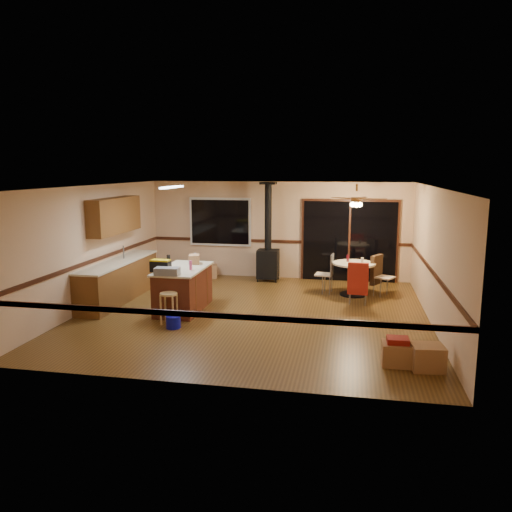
% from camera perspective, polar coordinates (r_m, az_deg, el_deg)
% --- Properties ---
extents(floor, '(7.00, 7.00, 0.00)m').
position_cam_1_polar(floor, '(10.36, -0.31, -6.56)').
color(floor, brown).
rests_on(floor, ground).
extents(ceiling, '(7.00, 7.00, 0.00)m').
position_cam_1_polar(ceiling, '(9.94, -0.33, 7.96)').
color(ceiling, silver).
rests_on(ceiling, ground).
extents(wall_back, '(7.00, 0.00, 7.00)m').
position_cam_1_polar(wall_back, '(13.48, 2.54, 2.96)').
color(wall_back, tan).
rests_on(wall_back, ground).
extents(wall_front, '(7.00, 0.00, 7.00)m').
position_cam_1_polar(wall_front, '(6.74, -6.06, -4.29)').
color(wall_front, tan).
rests_on(wall_front, ground).
extents(wall_left, '(0.00, 7.00, 7.00)m').
position_cam_1_polar(wall_left, '(11.27, -18.07, 1.07)').
color(wall_left, tan).
rests_on(wall_left, ground).
extents(wall_right, '(0.00, 7.00, 7.00)m').
position_cam_1_polar(wall_right, '(10.01, 19.75, -0.10)').
color(wall_right, tan).
rests_on(wall_right, ground).
extents(chair_rail, '(7.00, 7.00, 0.08)m').
position_cam_1_polar(chair_rail, '(10.12, -0.32, -1.13)').
color(chair_rail, '#36180D').
rests_on(chair_rail, ground).
extents(window, '(1.72, 0.10, 1.32)m').
position_cam_1_polar(window, '(13.73, -4.12, 3.91)').
color(window, black).
rests_on(window, ground).
extents(sliding_door, '(2.52, 0.10, 2.10)m').
position_cam_1_polar(sliding_door, '(13.33, 10.61, 1.63)').
color(sliding_door, black).
rests_on(sliding_door, ground).
extents(lower_cabinets, '(0.60, 3.00, 0.86)m').
position_cam_1_polar(lower_cabinets, '(11.72, -15.38, -2.79)').
color(lower_cabinets, brown).
rests_on(lower_cabinets, ground).
extents(countertop, '(0.64, 3.04, 0.04)m').
position_cam_1_polar(countertop, '(11.63, -15.49, -0.63)').
color(countertop, beige).
rests_on(countertop, lower_cabinets).
extents(upper_cabinets, '(0.35, 2.00, 0.80)m').
position_cam_1_polar(upper_cabinets, '(11.73, -15.84, 4.48)').
color(upper_cabinets, brown).
rests_on(upper_cabinets, ground).
extents(kitchen_island, '(0.88, 1.68, 0.90)m').
position_cam_1_polar(kitchen_island, '(10.62, -8.30, -3.72)').
color(kitchen_island, '#532214').
rests_on(kitchen_island, ground).
extents(wood_stove, '(0.55, 0.50, 2.52)m').
position_cam_1_polar(wood_stove, '(13.16, 1.38, 0.28)').
color(wood_stove, black).
rests_on(wood_stove, ground).
extents(ceiling_fan, '(0.24, 0.24, 0.55)m').
position_cam_1_polar(ceiling_fan, '(11.67, 11.40, 6.17)').
color(ceiling_fan, brown).
rests_on(ceiling_fan, ceiling).
extents(fluorescent_strip, '(0.10, 1.20, 0.04)m').
position_cam_1_polar(fluorescent_strip, '(10.71, -9.59, 7.76)').
color(fluorescent_strip, white).
rests_on(fluorescent_strip, ceiling).
extents(toolbox_grey, '(0.49, 0.29, 0.15)m').
position_cam_1_polar(toolbox_grey, '(9.87, -10.12, -1.73)').
color(toolbox_grey, slate).
rests_on(toolbox_grey, kitchen_island).
extents(toolbox_black, '(0.40, 0.22, 0.22)m').
position_cam_1_polar(toolbox_black, '(10.20, -10.84, -1.17)').
color(toolbox_black, black).
rests_on(toolbox_black, kitchen_island).
extents(toolbox_yellow_lid, '(0.38, 0.21, 0.03)m').
position_cam_1_polar(toolbox_yellow_lid, '(10.18, -10.87, -0.49)').
color(toolbox_yellow_lid, gold).
rests_on(toolbox_yellow_lid, toolbox_black).
extents(box_on_island, '(0.29, 0.34, 0.20)m').
position_cam_1_polar(box_on_island, '(10.94, -7.09, -0.37)').
color(box_on_island, '#A17147').
rests_on(box_on_island, kitchen_island).
extents(bottle_dark, '(0.10, 0.10, 0.26)m').
position_cam_1_polar(bottle_dark, '(10.63, -9.97, -0.57)').
color(bottle_dark, black).
rests_on(bottle_dark, kitchen_island).
extents(bottle_pink, '(0.08, 0.08, 0.19)m').
position_cam_1_polar(bottle_pink, '(10.28, -7.48, -1.05)').
color(bottle_pink, '#D84C8C').
rests_on(bottle_pink, kitchen_island).
extents(bottle_white, '(0.08, 0.08, 0.19)m').
position_cam_1_polar(bottle_white, '(11.17, -6.97, -0.16)').
color(bottle_white, white).
rests_on(bottle_white, kitchen_island).
extents(bar_stool, '(0.44, 0.44, 0.61)m').
position_cam_1_polar(bar_stool, '(9.76, -9.91, -5.90)').
color(bar_stool, tan).
rests_on(bar_stool, floor).
extents(blue_bucket, '(0.35, 0.35, 0.23)m').
position_cam_1_polar(blue_bucket, '(9.54, -9.43, -7.45)').
color(blue_bucket, '#0C0FAB').
rests_on(blue_bucket, floor).
extents(dining_table, '(1.00, 1.00, 0.78)m').
position_cam_1_polar(dining_table, '(11.90, 11.12, -1.91)').
color(dining_table, black).
rests_on(dining_table, ground).
extents(glass_red, '(0.07, 0.07, 0.16)m').
position_cam_1_polar(glass_red, '(11.93, 10.45, -0.26)').
color(glass_red, '#590C14').
rests_on(glass_red, dining_table).
extents(glass_cream, '(0.07, 0.07, 0.14)m').
position_cam_1_polar(glass_cream, '(11.79, 12.05, -0.49)').
color(glass_cream, beige).
rests_on(glass_cream, dining_table).
extents(chair_left, '(0.45, 0.44, 0.51)m').
position_cam_1_polar(chair_left, '(11.98, 8.28, -1.48)').
color(chair_left, '#C5AF92').
rests_on(chair_left, ground).
extents(chair_near, '(0.46, 0.49, 0.70)m').
position_cam_1_polar(chair_near, '(11.02, 11.58, -2.55)').
color(chair_near, '#C5AF92').
rests_on(chair_near, ground).
extents(chair_right, '(0.61, 0.59, 0.70)m').
position_cam_1_polar(chair_right, '(12.04, 13.70, -1.57)').
color(chair_right, '#C5AF92').
rests_on(chair_right, ground).
extents(box_under_window, '(0.51, 0.45, 0.35)m').
position_cam_1_polar(box_under_window, '(13.67, -5.39, -1.75)').
color(box_under_window, '#A17147').
rests_on(box_under_window, floor).
extents(box_corner_a, '(0.46, 0.39, 0.35)m').
position_cam_1_polar(box_corner_a, '(8.01, 15.83, -10.71)').
color(box_corner_a, '#A17147').
rests_on(box_corner_a, floor).
extents(box_corner_b, '(0.51, 0.45, 0.38)m').
position_cam_1_polar(box_corner_b, '(7.97, 19.00, -10.90)').
color(box_corner_b, '#A17147').
rests_on(box_corner_b, floor).
extents(box_small_red, '(0.33, 0.27, 0.09)m').
position_cam_1_polar(box_small_red, '(7.94, 15.90, -9.25)').
color(box_small_red, maroon).
rests_on(box_small_red, box_corner_a).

